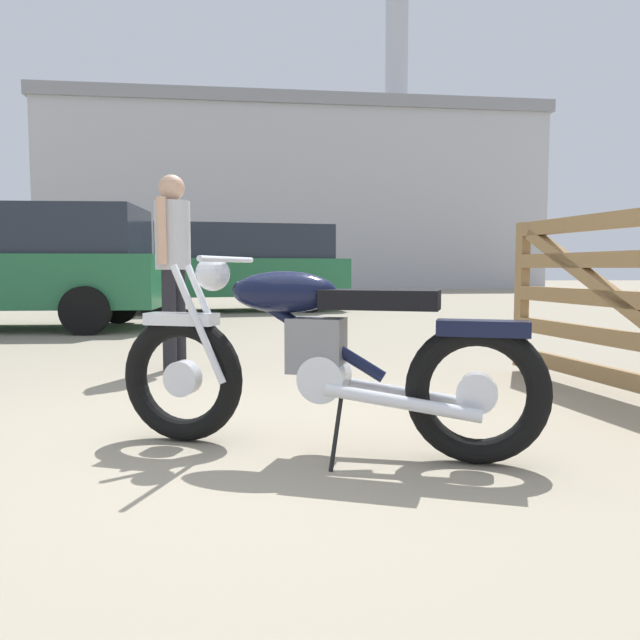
{
  "coord_description": "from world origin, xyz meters",
  "views": [
    {
      "loc": [
        0.08,
        -2.88,
        0.87
      ],
      "look_at": [
        0.35,
        1.34,
        0.52
      ],
      "focal_mm": 35.19,
      "sensor_mm": 36.0,
      "label": 1
    }
  ],
  "objects_px": {
    "bystander": "(173,251)",
    "red_hatchback_near": "(3,263)",
    "vintage_motorcycle": "(317,358)",
    "white_estate_far": "(234,265)"
  },
  "relations": [
    {
      "from": "vintage_motorcycle",
      "to": "bystander",
      "type": "relative_size",
      "value": 1.21
    },
    {
      "from": "vintage_motorcycle",
      "to": "white_estate_far",
      "type": "relative_size",
      "value": 0.41
    },
    {
      "from": "bystander",
      "to": "red_hatchback_near",
      "type": "bearing_deg",
      "value": 146.62
    },
    {
      "from": "bystander",
      "to": "white_estate_far",
      "type": "xyz_separation_m",
      "value": [
        -0.02,
        7.46,
        -0.08
      ]
    },
    {
      "from": "vintage_motorcycle",
      "to": "red_hatchback_near",
      "type": "height_order",
      "value": "red_hatchback_near"
    },
    {
      "from": "white_estate_far",
      "to": "red_hatchback_near",
      "type": "relative_size",
      "value": 1.05
    },
    {
      "from": "bystander",
      "to": "red_hatchback_near",
      "type": "height_order",
      "value": "red_hatchback_near"
    },
    {
      "from": "bystander",
      "to": "vintage_motorcycle",
      "type": "bearing_deg",
      "value": -48.71
    },
    {
      "from": "bystander",
      "to": "red_hatchback_near",
      "type": "xyz_separation_m",
      "value": [
        -3.01,
        3.77,
        -0.08
      ]
    },
    {
      "from": "vintage_motorcycle",
      "to": "red_hatchback_near",
      "type": "bearing_deg",
      "value": -38.09
    }
  ]
}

